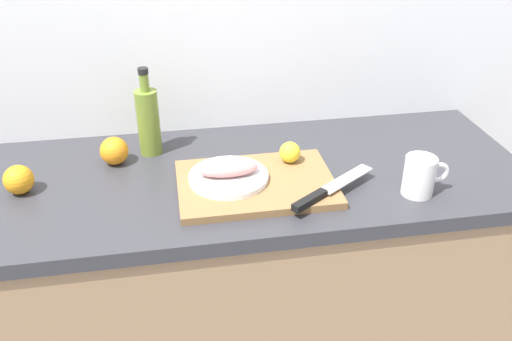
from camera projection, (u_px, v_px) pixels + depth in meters
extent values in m
cube|color=white|center=(151.00, 18.00, 1.56)|extent=(3.20, 0.05, 2.50)
cube|color=#9E7A56|center=(177.00, 310.00, 1.69)|extent=(2.00, 0.58, 0.86)
cube|color=#333338|center=(165.00, 186.00, 1.47)|extent=(2.00, 0.60, 0.04)
cube|color=olive|center=(256.00, 184.00, 1.42)|extent=(0.41, 0.29, 0.02)
cylinder|color=white|center=(229.00, 177.00, 1.42)|extent=(0.21, 0.21, 0.01)
ellipsoid|color=tan|center=(228.00, 169.00, 1.41)|extent=(0.16, 0.07, 0.04)
cube|color=silver|center=(347.00, 179.00, 1.41)|extent=(0.17, 0.13, 0.00)
cube|color=black|center=(310.00, 200.00, 1.32)|extent=(0.10, 0.08, 0.02)
sphere|color=yellow|center=(290.00, 152.00, 1.49)|extent=(0.06, 0.06, 0.06)
cylinder|color=olive|center=(148.00, 122.00, 1.55)|extent=(0.06, 0.06, 0.19)
cylinder|color=olive|center=(144.00, 82.00, 1.49)|extent=(0.03, 0.03, 0.05)
cylinder|color=black|center=(143.00, 71.00, 1.47)|extent=(0.03, 0.03, 0.02)
cylinder|color=white|center=(419.00, 176.00, 1.38)|extent=(0.08, 0.08, 0.10)
torus|color=white|center=(439.00, 172.00, 1.38)|extent=(0.06, 0.01, 0.06)
sphere|color=orange|center=(114.00, 151.00, 1.52)|extent=(0.08, 0.08, 0.08)
sphere|color=orange|center=(18.00, 180.00, 1.38)|extent=(0.08, 0.08, 0.08)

